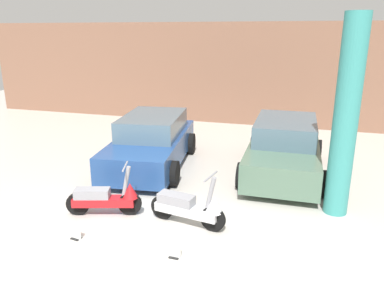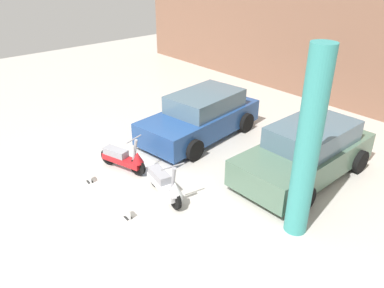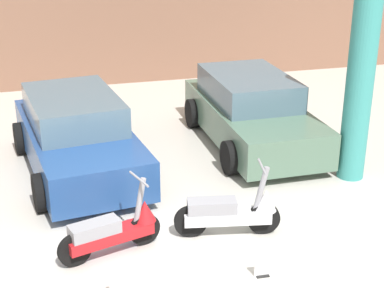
# 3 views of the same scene
# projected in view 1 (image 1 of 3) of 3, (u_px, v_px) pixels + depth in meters

# --- Properties ---
(ground_plane) EXTENTS (28.00, 28.00, 0.00)m
(ground_plane) POSITION_uv_depth(u_px,v_px,m) (124.00, 234.00, 6.32)
(ground_plane) COLOR beige
(wall_back) EXTENTS (19.60, 0.12, 3.61)m
(wall_back) POSITION_uv_depth(u_px,v_px,m) (225.00, 74.00, 13.49)
(wall_back) COLOR #845B47
(wall_back) RESTS_ON ground_plane
(scooter_front_left) EXTENTS (1.36, 0.65, 0.97)m
(scooter_front_left) POSITION_uv_depth(u_px,v_px,m) (107.00, 197.00, 6.89)
(scooter_front_left) COLOR black
(scooter_front_left) RESTS_ON ground_plane
(scooter_front_right) EXTENTS (1.43, 0.57, 1.01)m
(scooter_front_right) POSITION_uv_depth(u_px,v_px,m) (190.00, 207.00, 6.51)
(scooter_front_right) COLOR black
(scooter_front_right) RESTS_ON ground_plane
(car_rear_left) EXTENTS (2.17, 3.93, 1.28)m
(car_rear_left) POSITION_uv_depth(u_px,v_px,m) (152.00, 142.00, 9.40)
(car_rear_left) COLOR navy
(car_rear_left) RESTS_ON ground_plane
(car_rear_center) EXTENTS (1.85, 3.78, 1.28)m
(car_rear_center) POSITION_uv_depth(u_px,v_px,m) (284.00, 148.00, 8.92)
(car_rear_center) COLOR #51705B
(car_rear_center) RESTS_ON ground_plane
(placard_near_left_scooter) EXTENTS (0.20, 0.14, 0.26)m
(placard_near_left_scooter) POSITION_uv_depth(u_px,v_px,m) (75.00, 232.00, 6.14)
(placard_near_left_scooter) COLOR black
(placard_near_left_scooter) RESTS_ON ground_plane
(placard_near_right_scooter) EXTENTS (0.20, 0.13, 0.26)m
(placard_near_right_scooter) POSITION_uv_depth(u_px,v_px,m) (174.00, 251.00, 5.64)
(placard_near_right_scooter) COLOR black
(placard_near_right_scooter) RESTS_ON ground_plane
(support_column_side) EXTENTS (0.43, 0.43, 3.61)m
(support_column_side) POSITION_uv_depth(u_px,v_px,m) (346.00, 119.00, 6.58)
(support_column_side) COLOR teal
(support_column_side) RESTS_ON ground_plane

